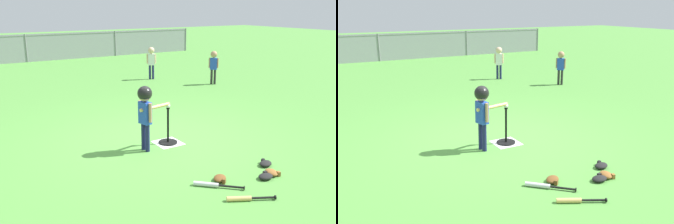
% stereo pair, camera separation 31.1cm
% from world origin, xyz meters
% --- Properties ---
extents(ground_plane, '(60.00, 60.00, 0.00)m').
position_xyz_m(ground_plane, '(0.00, 0.00, 0.00)').
color(ground_plane, '#51933D').
extents(home_plate, '(0.44, 0.44, 0.01)m').
position_xyz_m(home_plate, '(0.01, -0.18, 0.00)').
color(home_plate, white).
rests_on(home_plate, ground_plane).
extents(batting_tee, '(0.32, 0.32, 0.62)m').
position_xyz_m(batting_tee, '(0.01, -0.18, 0.10)').
color(batting_tee, black).
rests_on(batting_tee, ground_plane).
extents(baseball_on_tee, '(0.07, 0.07, 0.07)m').
position_xyz_m(baseball_on_tee, '(0.01, -0.18, 0.66)').
color(baseball_on_tee, white).
rests_on(baseball_on_tee, batting_tee).
extents(batter_child, '(0.62, 0.30, 1.06)m').
position_xyz_m(batter_child, '(-0.47, -0.28, 0.76)').
color(batter_child, '#191E4C').
rests_on(batter_child, ground_plane).
extents(fielder_deep_right, '(0.28, 0.20, 1.02)m').
position_xyz_m(fielder_deep_right, '(2.58, 4.97, 0.66)').
color(fielder_deep_right, '#191E4C').
rests_on(fielder_deep_right, ground_plane).
extents(fielder_deep_center, '(0.22, 0.23, 0.99)m').
position_xyz_m(fielder_deep_center, '(3.76, 3.31, 0.64)').
color(fielder_deep_center, '#262626').
rests_on(fielder_deep_center, ground_plane).
extents(spare_bat_silver, '(0.51, 0.49, 0.06)m').
position_xyz_m(spare_bat_silver, '(-0.35, -1.83, 0.03)').
color(spare_bat_silver, silver).
rests_on(spare_bat_silver, ground_plane).
extents(spare_bat_wood, '(0.56, 0.33, 0.06)m').
position_xyz_m(spare_bat_wood, '(-0.24, -2.32, 0.03)').
color(spare_bat_wood, '#DBB266').
rests_on(spare_bat_wood, ground_plane).
extents(glove_by_plate, '(0.27, 0.26, 0.07)m').
position_xyz_m(glove_by_plate, '(-0.15, -1.75, 0.04)').
color(glove_by_plate, brown).
rests_on(glove_by_plate, ground_plane).
extents(glove_near_bats, '(0.21, 0.26, 0.07)m').
position_xyz_m(glove_near_bats, '(0.58, -1.99, 0.04)').
color(glove_near_bats, brown).
rests_on(glove_near_bats, ground_plane).
extents(glove_tossed_aside, '(0.23, 0.18, 0.07)m').
position_xyz_m(glove_tossed_aside, '(0.42, -2.03, 0.04)').
color(glove_tossed_aside, black).
rests_on(glove_tossed_aside, ground_plane).
extents(glove_outfield_drop, '(0.26, 0.23, 0.07)m').
position_xyz_m(glove_outfield_drop, '(0.73, -1.73, 0.04)').
color(glove_outfield_drop, black).
rests_on(glove_outfield_drop, ground_plane).
extents(outfield_fence, '(16.06, 0.06, 1.15)m').
position_xyz_m(outfield_fence, '(0.00, 10.95, 0.62)').
color(outfield_fence, slate).
rests_on(outfield_fence, ground_plane).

